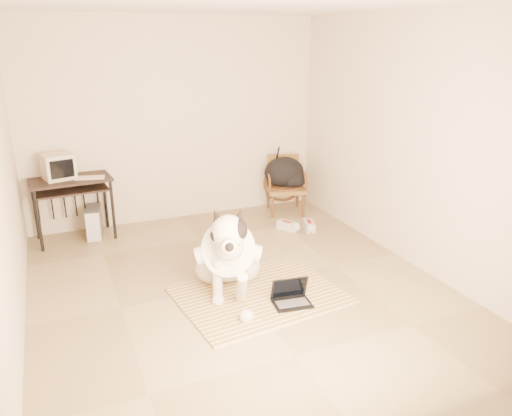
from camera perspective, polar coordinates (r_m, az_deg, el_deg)
floor at (r=5.20m, az=-2.24°, el=-8.77°), size 4.50×4.50×0.00m
ceiling at (r=4.61m, az=-2.70°, el=22.44°), size 4.50×4.50×0.00m
wall_back at (r=6.84m, az=-9.19°, el=9.74°), size 4.50×0.00×4.50m
wall_front at (r=2.83m, az=13.85°, el=-3.84°), size 4.50×0.00×4.50m
wall_right at (r=5.72m, az=16.81°, el=7.40°), size 0.00×4.50×4.50m
rug at (r=4.99m, az=0.42°, el=-9.93°), size 1.67×1.35×0.02m
dog at (r=4.91m, az=-3.21°, el=-5.37°), size 0.73×1.39×1.01m
laptop at (r=4.82m, az=4.01°, el=-10.11°), size 0.38×0.30×0.25m
computer_desk at (r=6.50m, az=-20.36°, el=2.20°), size 0.99×0.60×0.79m
crt_monitor at (r=6.49m, az=-21.67°, el=4.45°), size 0.41×0.40×0.31m
desk_keyboard at (r=6.40m, az=-18.47°, el=3.31°), size 0.37×0.20×0.02m
pc_tower at (r=6.64m, az=-18.00°, el=-1.57°), size 0.24×0.44×0.39m
rattan_chair at (r=7.21m, az=3.34°, el=2.69°), size 0.65×0.64×0.80m
backpack at (r=7.17m, az=3.45°, el=3.95°), size 0.59×0.52×0.43m
sneaker_left at (r=6.63m, az=3.66°, el=-2.05°), size 0.25×0.32×0.11m
sneaker_right at (r=6.64m, az=6.11°, el=-2.07°), size 0.21×0.33×0.11m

